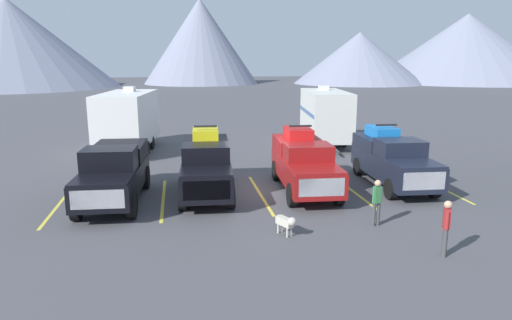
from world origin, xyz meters
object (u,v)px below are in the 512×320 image
(pickup_truck_a, at_px, (114,172))
(person_a, at_px, (377,199))
(person_b, at_px, (446,224))
(pickup_truck_d, at_px, (392,158))
(camper_trailer_a, at_px, (127,118))
(camper_trailer_b, at_px, (325,114))
(dog, at_px, (287,222))
(pickup_truck_b, at_px, (206,164))
(pickup_truck_c, at_px, (304,162))

(pickup_truck_a, bearing_deg, person_a, -25.40)
(person_b, bearing_deg, pickup_truck_a, 145.14)
(pickup_truck_d, bearing_deg, camper_trailer_a, 142.13)
(camper_trailer_b, height_order, person_a, camper_trailer_b)
(person_a, bearing_deg, person_b, -71.12)
(dog, bearing_deg, person_b, -28.71)
(pickup_truck_d, distance_m, dog, 7.80)
(person_a, bearing_deg, pickup_truck_b, 138.39)
(pickup_truck_a, bearing_deg, pickup_truck_d, 2.54)
(person_a, bearing_deg, pickup_truck_a, 154.60)
(camper_trailer_a, height_order, person_b, camper_trailer_a)
(camper_trailer_b, bearing_deg, pickup_truck_d, -90.55)
(camper_trailer_b, bearing_deg, pickup_truck_a, -139.32)
(pickup_truck_c, height_order, camper_trailer_b, camper_trailer_b)
(pickup_truck_c, distance_m, pickup_truck_d, 4.03)
(pickup_truck_b, relative_size, person_b, 3.44)
(pickup_truck_a, distance_m, dog, 7.32)
(person_a, bearing_deg, camper_trailer_a, 123.33)
(pickup_truck_c, relative_size, camper_trailer_a, 0.76)
(pickup_truck_d, bearing_deg, camper_trailer_b, 89.45)
(camper_trailer_a, distance_m, camper_trailer_b, 12.11)
(person_a, distance_m, person_b, 2.70)
(pickup_truck_b, height_order, person_a, pickup_truck_b)
(pickup_truck_c, xyz_separation_m, person_b, (2.11, -7.05, -0.26))
(pickup_truck_a, xyz_separation_m, pickup_truck_d, (11.58, 0.51, -0.02))
(person_a, xyz_separation_m, person_b, (0.87, -2.56, 0.03))
(pickup_truck_c, bearing_deg, person_a, -74.65)
(pickup_truck_c, height_order, camper_trailer_a, camper_trailer_a)
(pickup_truck_b, height_order, dog, pickup_truck_b)
(pickup_truck_c, height_order, person_b, pickup_truck_c)
(pickup_truck_b, height_order, pickup_truck_d, pickup_truck_b)
(pickup_truck_c, distance_m, person_a, 4.66)
(pickup_truck_c, xyz_separation_m, camper_trailer_a, (-7.99, 9.54, 0.79))
(pickup_truck_b, xyz_separation_m, pickup_truck_d, (8.05, 0.01, -0.06))
(pickup_truck_b, relative_size, person_a, 3.56)
(dog, bearing_deg, camper_trailer_b, 67.68)
(pickup_truck_a, xyz_separation_m, camper_trailer_b, (11.67, 10.03, 0.77))
(pickup_truck_d, xyz_separation_m, dog, (-5.89, -5.07, -0.71))
(pickup_truck_a, relative_size, camper_trailer_a, 0.75)
(pickup_truck_d, distance_m, camper_trailer_b, 9.55)
(person_b, bearing_deg, pickup_truck_b, 130.32)
(pickup_truck_b, relative_size, pickup_truck_d, 0.96)
(camper_trailer_a, xyz_separation_m, camper_trailer_b, (12.11, 0.17, -0.03))
(pickup_truck_a, distance_m, pickup_truck_d, 11.59)
(pickup_truck_a, xyz_separation_m, camper_trailer_a, (-0.44, 9.86, 0.81))
(pickup_truck_d, bearing_deg, pickup_truck_c, -177.20)
(camper_trailer_a, bearing_deg, pickup_truck_c, -50.04)
(camper_trailer_b, relative_size, person_b, 4.57)
(pickup_truck_a, relative_size, person_a, 3.62)
(camper_trailer_a, distance_m, dog, 15.73)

